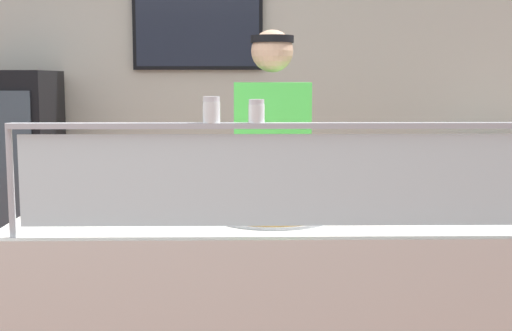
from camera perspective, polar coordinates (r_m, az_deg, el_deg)
name	(u,v)px	position (r m, az deg, el deg)	size (l,w,h in m)	color
shop_rear_unit	(269,101)	(5.06, 1.05, 5.36)	(6.64, 0.13, 2.70)	beige
serving_counter	(289,330)	(2.97, 2.78, -13.40)	(2.24, 0.77, 0.95)	silver
sneeze_guard	(297,164)	(2.47, 3.38, 0.13)	(2.07, 0.06, 0.41)	#B2B5BC
pizza_tray	(273,214)	(2.83, 1.43, -4.05)	(0.48, 0.48, 0.04)	#9EA0A8
pizza_server	(268,210)	(2.80, 1.01, -3.69)	(0.07, 0.28, 0.01)	#ADAFB7
parmesan_shaker	(211,111)	(2.45, -3.70, 4.49)	(0.06, 0.06, 0.09)	white
pepper_flake_shaker	(257,113)	(2.45, 0.04, 4.39)	(0.06, 0.06, 0.08)	white
worker_figure	(273,181)	(3.50, 1.39, -1.25)	(0.41, 0.50, 1.76)	#23232D
drink_fridge	(10,188)	(4.92, -19.68, -1.79)	(0.61, 0.64, 1.57)	black
prep_shelf	(512,235)	(5.02, 20.39, -5.38)	(0.70, 0.55, 0.93)	#B7BABF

